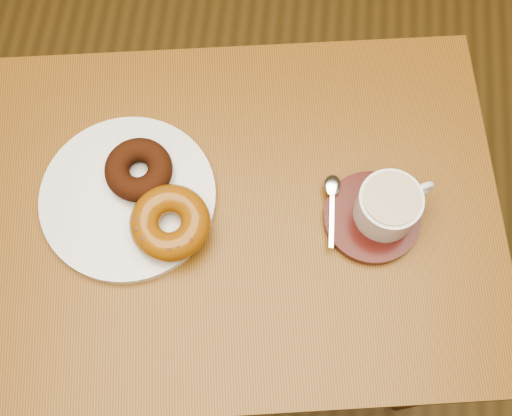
# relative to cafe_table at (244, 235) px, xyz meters

# --- Properties ---
(ground) EXTENTS (6.00, 6.00, 0.00)m
(ground) POSITION_rel_cafe_table_xyz_m (-0.23, -0.23, -0.60)
(ground) COLOR #4F3918
(ground) RESTS_ON ground
(cafe_table) EXTENTS (0.83, 0.68, 0.71)m
(cafe_table) POSITION_rel_cafe_table_xyz_m (0.00, 0.00, 0.00)
(cafe_table) COLOR brown
(cafe_table) RESTS_ON ground
(donut_plate) EXTENTS (0.30, 0.30, 0.02)m
(donut_plate) POSITION_rel_cafe_table_xyz_m (-0.17, 0.00, 0.12)
(donut_plate) COLOR silver
(donut_plate) RESTS_ON cafe_table
(donut_cinnamon) EXTENTS (0.12, 0.12, 0.04)m
(donut_cinnamon) POSITION_rel_cafe_table_xyz_m (-0.15, 0.04, 0.15)
(donut_cinnamon) COLOR #32150A
(donut_cinnamon) RESTS_ON donut_plate
(donut_caramel) EXTENTS (0.14, 0.14, 0.04)m
(donut_caramel) POSITION_rel_cafe_table_xyz_m (-0.10, -0.04, 0.15)
(donut_caramel) COLOR #874C0E
(donut_caramel) RESTS_ON donut_plate
(saucer) EXTENTS (0.15, 0.15, 0.01)m
(saucer) POSITION_rel_cafe_table_xyz_m (0.19, 0.01, 0.12)
(saucer) COLOR #350A07
(saucer) RESTS_ON cafe_table
(coffee_cup) EXTENTS (0.11, 0.09, 0.06)m
(coffee_cup) POSITION_rel_cafe_table_xyz_m (0.20, 0.01, 0.16)
(coffee_cup) COLOR silver
(coffee_cup) RESTS_ON saucer
(teaspoon) EXTENTS (0.02, 0.11, 0.01)m
(teaspoon) POSITION_rel_cafe_table_xyz_m (0.13, 0.04, 0.13)
(teaspoon) COLOR silver
(teaspoon) RESTS_ON saucer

